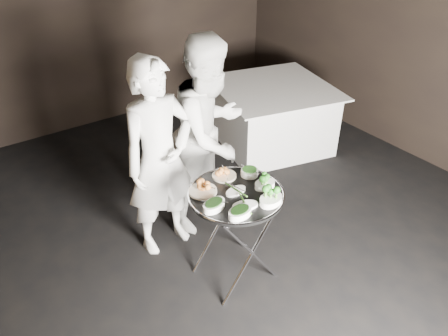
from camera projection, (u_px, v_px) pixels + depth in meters
floor at (234, 300)px, 3.38m from camera, size 6.00×7.00×0.05m
wall_back at (52, 9)px, 4.96m from camera, size 6.00×0.05×3.00m
tray_stand at (235, 232)px, 3.34m from camera, size 0.54×0.46×0.80m
serving_tray at (236, 194)px, 3.14m from camera, size 0.70×0.70×0.04m
potato_plate_a at (203, 188)px, 3.13m from camera, size 0.21×0.21×0.08m
potato_plate_b at (224, 173)px, 3.30m from camera, size 0.18×0.18×0.07m
greens_bowl at (250, 171)px, 3.31m from camera, size 0.13×0.13×0.08m
asparagus_plate_a at (236, 190)px, 3.14m from camera, size 0.18×0.11×0.04m
asparagus_plate_b at (245, 205)px, 3.00m from camera, size 0.21×0.16×0.04m
spinach_bowl_a at (214, 204)px, 2.97m from camera, size 0.20×0.16×0.08m
spinach_bowl_b at (240, 211)px, 2.90m from camera, size 0.20×0.14×0.08m
broccoli_bowl_a at (265, 184)px, 3.18m from camera, size 0.16×0.12×0.07m
broccoli_bowl_b at (271, 199)px, 3.02m from camera, size 0.21×0.17×0.08m
serving_utensils at (232, 182)px, 3.17m from camera, size 0.58×0.42×0.01m
waiter_left at (160, 160)px, 3.46m from camera, size 0.64×0.45×1.69m
waiter_right at (211, 133)px, 3.78m from camera, size 1.02×0.91×1.74m
dining_table at (272, 116)px, 5.20m from camera, size 1.29×1.29×0.74m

